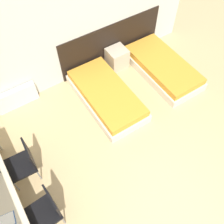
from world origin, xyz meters
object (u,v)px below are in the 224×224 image
Objects in this scene: bed_near_window at (106,96)px; chair_near_notebook at (46,210)px; chair_near_laptop at (23,162)px; nightstand at (117,58)px; bed_near_door at (162,67)px.

chair_near_notebook reaches higher than bed_near_window.
bed_near_window is 2.24× the size of chair_near_laptop.
bed_near_window is 2.65m from chair_near_notebook.
bed_near_window is 3.88× the size of nightstand.
nightstand is at bearing 30.12° from chair_near_laptop.
bed_near_window is at bearing -135.64° from nightstand.
bed_near_window is 2.24× the size of chair_near_notebook.
bed_near_door is 2.24× the size of chair_near_notebook.
chair_near_notebook is (-0.00, -0.93, 0.00)m from chair_near_laptop.
chair_near_notebook is at bearing -86.66° from chair_near_laptop.
bed_near_window is 1.00× the size of bed_near_door.
nightstand is 0.58× the size of chair_near_notebook.
bed_near_door is 2.24× the size of chair_near_laptop.
bed_near_door is 3.88× the size of nightstand.
nightstand is at bearing 36.19° from chair_near_notebook.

